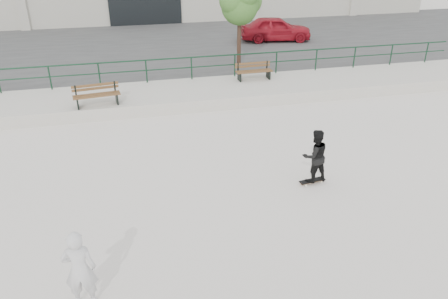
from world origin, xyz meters
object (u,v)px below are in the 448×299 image
object	(u,v)px
red_car	(276,29)
seated_skater	(80,269)
bench_left	(97,95)
tree	(240,2)
standing_skater	(315,156)
bench_right	(254,71)
skateboard	(312,181)

from	to	relation	value
red_car	seated_skater	bearing A→B (deg)	159.75
bench_left	red_car	distance (m)	13.47
tree	standing_skater	distance (m)	11.32
tree	red_car	world-z (taller)	tree
bench_right	seated_skater	bearing A→B (deg)	-122.45
bench_left	bench_right	world-z (taller)	bench_left
red_car	standing_skater	bearing A→B (deg)	173.73
standing_skater	bench_left	bearing A→B (deg)	-52.40
red_car	skateboard	world-z (taller)	red_car
standing_skater	bench_right	bearing A→B (deg)	-100.14
bench_left	bench_right	size ratio (longest dim) A/B	1.09
bench_left	seated_skater	size ratio (longest dim) A/B	1.05
skateboard	standing_skater	size ratio (longest dim) A/B	0.51
bench_right	tree	world-z (taller)	tree
bench_right	red_car	bearing A→B (deg)	62.13
red_car	skateboard	distance (m)	15.86
skateboard	red_car	bearing A→B (deg)	66.40
bench_left	bench_right	distance (m)	6.99
tree	bench_left	bearing A→B (deg)	-147.13
standing_skater	seated_skater	world-z (taller)	seated_skater
tree	skateboard	bearing A→B (deg)	-94.17
bench_right	bench_left	bearing A→B (deg)	-167.38
bench_left	skateboard	distance (m)	8.97
bench_left	standing_skater	size ratio (longest dim) A/B	1.14
bench_right	seated_skater	xyz separation A→B (m)	(-6.90, -11.41, -0.02)
bench_right	tree	size ratio (longest dim) A/B	0.42
skateboard	tree	bearing A→B (deg)	77.70
bench_left	bench_right	bearing A→B (deg)	6.94
red_car	seated_skater	xyz separation A→B (m)	(-10.40, -18.42, -0.36)
red_car	skateboard	xyz separation A→B (m)	(-4.22, -15.25, -1.14)
bench_right	standing_skater	xyz separation A→B (m)	(-0.72, -8.24, 0.01)
skateboard	standing_skater	world-z (taller)	standing_skater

